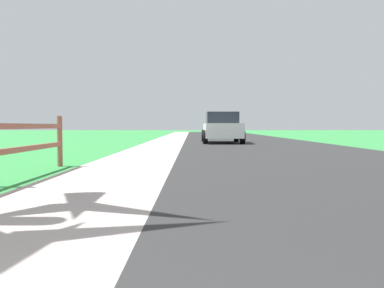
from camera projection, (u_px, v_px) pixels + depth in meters
name	position (u px, v px, depth m)	size (l,w,h in m)	color
ground_plane	(184.00, 141.00, 24.62)	(120.00, 120.00, 0.00)	#31873F
road_asphalt	(240.00, 139.00, 26.62)	(7.00, 66.00, 0.01)	#292929
curb_concrete	(138.00, 139.00, 26.61)	(6.00, 66.00, 0.01)	#B4A29C
grass_verge	(114.00, 139.00, 26.61)	(5.00, 66.00, 0.00)	#31873F
parked_suv_white	(221.00, 127.00, 21.56)	(2.00, 4.45, 1.56)	white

